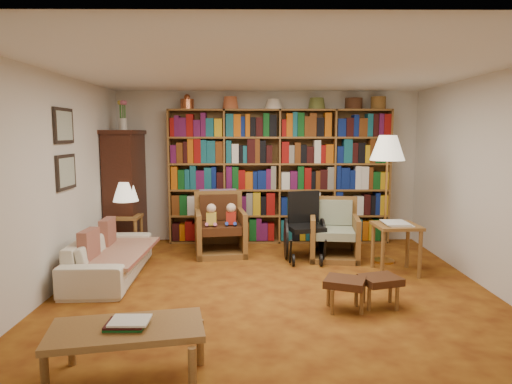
{
  "coord_description": "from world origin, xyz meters",
  "views": [
    {
      "loc": [
        -0.23,
        -5.16,
        1.81
      ],
      "look_at": [
        -0.2,
        0.6,
        1.07
      ],
      "focal_mm": 32.0,
      "sensor_mm": 36.0,
      "label": 1
    }
  ],
  "objects_px": {
    "armchair_sage": "(333,235)",
    "side_table_papers": "(396,232)",
    "armchair_leather": "(221,228)",
    "wheelchair": "(304,229)",
    "side_table_lamp": "(127,225)",
    "floor_lamp": "(387,153)",
    "footstool_b": "(380,282)",
    "coffee_table": "(127,333)",
    "footstool_a": "(345,284)",
    "sofa": "(110,256)"
  },
  "relations": [
    {
      "from": "side_table_papers",
      "to": "coffee_table",
      "type": "xyz_separation_m",
      "value": [
        -2.78,
        -2.6,
        -0.17
      ]
    },
    {
      "from": "coffee_table",
      "to": "sofa",
      "type": "bearing_deg",
      "value": 109.95
    },
    {
      "from": "footstool_a",
      "to": "coffee_table",
      "type": "xyz_separation_m",
      "value": [
        -1.86,
        -1.34,
        0.09
      ]
    },
    {
      "from": "floor_lamp",
      "to": "footstool_b",
      "type": "distance_m",
      "value": 2.16
    },
    {
      "from": "sofa",
      "to": "floor_lamp",
      "type": "distance_m",
      "value": 3.93
    },
    {
      "from": "side_table_lamp",
      "to": "wheelchair",
      "type": "height_order",
      "value": "wheelchair"
    },
    {
      "from": "floor_lamp",
      "to": "armchair_sage",
      "type": "bearing_deg",
      "value": 157.54
    },
    {
      "from": "armchair_sage",
      "to": "coffee_table",
      "type": "bearing_deg",
      "value": -121.8
    },
    {
      "from": "sofa",
      "to": "side_table_papers",
      "type": "bearing_deg",
      "value": -90.1
    },
    {
      "from": "side_table_lamp",
      "to": "floor_lamp",
      "type": "height_order",
      "value": "floor_lamp"
    },
    {
      "from": "sofa",
      "to": "footstool_b",
      "type": "height_order",
      "value": "sofa"
    },
    {
      "from": "side_table_lamp",
      "to": "armchair_leather",
      "type": "bearing_deg",
      "value": 0.84
    },
    {
      "from": "armchair_leather",
      "to": "side_table_lamp",
      "type": "bearing_deg",
      "value": -179.16
    },
    {
      "from": "side_table_papers",
      "to": "footstool_a",
      "type": "xyz_separation_m",
      "value": [
        -0.91,
        -1.26,
        -0.27
      ]
    },
    {
      "from": "wheelchair",
      "to": "side_table_lamp",
      "type": "bearing_deg",
      "value": 172.87
    },
    {
      "from": "sofa",
      "to": "armchair_sage",
      "type": "bearing_deg",
      "value": -75.17
    },
    {
      "from": "armchair_sage",
      "to": "side_table_papers",
      "type": "bearing_deg",
      "value": -48.91
    },
    {
      "from": "floor_lamp",
      "to": "footstool_a",
      "type": "xyz_separation_m",
      "value": [
        -0.91,
        -1.77,
        -1.27
      ]
    },
    {
      "from": "armchair_leather",
      "to": "coffee_table",
      "type": "bearing_deg",
      "value": -96.73
    },
    {
      "from": "floor_lamp",
      "to": "side_table_papers",
      "type": "bearing_deg",
      "value": -89.43
    },
    {
      "from": "armchair_sage",
      "to": "floor_lamp",
      "type": "height_order",
      "value": "floor_lamp"
    },
    {
      "from": "armchair_sage",
      "to": "side_table_papers",
      "type": "distance_m",
      "value": 1.06
    },
    {
      "from": "wheelchair",
      "to": "coffee_table",
      "type": "distance_m",
      "value": 3.69
    },
    {
      "from": "armchair_sage",
      "to": "wheelchair",
      "type": "bearing_deg",
      "value": -168.04
    },
    {
      "from": "side_table_lamp",
      "to": "floor_lamp",
      "type": "relative_size",
      "value": 0.32
    },
    {
      "from": "footstool_b",
      "to": "armchair_sage",
      "type": "bearing_deg",
      "value": 94.67
    },
    {
      "from": "wheelchair",
      "to": "footstool_b",
      "type": "distance_m",
      "value": 1.96
    },
    {
      "from": "footstool_a",
      "to": "coffee_table",
      "type": "distance_m",
      "value": 2.29
    },
    {
      "from": "armchair_leather",
      "to": "footstool_a",
      "type": "bearing_deg",
      "value": -58.14
    },
    {
      "from": "armchair_sage",
      "to": "footstool_b",
      "type": "bearing_deg",
      "value": -85.33
    },
    {
      "from": "coffee_table",
      "to": "side_table_lamp",
      "type": "bearing_deg",
      "value": 105.35
    },
    {
      "from": "side_table_lamp",
      "to": "footstool_b",
      "type": "relative_size",
      "value": 1.25
    },
    {
      "from": "wheelchair",
      "to": "floor_lamp",
      "type": "distance_m",
      "value": 1.57
    },
    {
      "from": "armchair_sage",
      "to": "footstool_a",
      "type": "bearing_deg",
      "value": -96.48
    },
    {
      "from": "wheelchair",
      "to": "footstool_a",
      "type": "distance_m",
      "value": 1.97
    },
    {
      "from": "side_table_lamp",
      "to": "side_table_papers",
      "type": "distance_m",
      "value": 3.91
    },
    {
      "from": "wheelchair",
      "to": "coffee_table",
      "type": "bearing_deg",
      "value": -116.83
    },
    {
      "from": "footstool_a",
      "to": "armchair_leather",
      "type": "bearing_deg",
      "value": 121.86
    },
    {
      "from": "side_table_lamp",
      "to": "armchair_sage",
      "type": "xyz_separation_m",
      "value": [
        3.09,
        -0.24,
        -0.1
      ]
    },
    {
      "from": "side_table_papers",
      "to": "coffee_table",
      "type": "height_order",
      "value": "side_table_papers"
    },
    {
      "from": "floor_lamp",
      "to": "coffee_table",
      "type": "xyz_separation_m",
      "value": [
        -2.77,
        -3.1,
        -1.17
      ]
    },
    {
      "from": "armchair_leather",
      "to": "sofa",
      "type": "bearing_deg",
      "value": -138.29
    },
    {
      "from": "sofa",
      "to": "wheelchair",
      "type": "xyz_separation_m",
      "value": [
        2.56,
        0.83,
        0.18
      ]
    },
    {
      "from": "armchair_sage",
      "to": "side_table_papers",
      "type": "relative_size",
      "value": 1.29
    },
    {
      "from": "armchair_sage",
      "to": "footstool_b",
      "type": "relative_size",
      "value": 1.88
    },
    {
      "from": "side_table_lamp",
      "to": "footstool_a",
      "type": "xyz_separation_m",
      "value": [
        2.86,
        -2.29,
        -0.16
      ]
    },
    {
      "from": "armchair_leather",
      "to": "wheelchair",
      "type": "distance_m",
      "value": 1.28
    },
    {
      "from": "floor_lamp",
      "to": "side_table_papers",
      "type": "relative_size",
      "value": 2.65
    },
    {
      "from": "sofa",
      "to": "armchair_leather",
      "type": "xyz_separation_m",
      "value": [
        1.32,
        1.18,
        0.12
      ]
    },
    {
      "from": "coffee_table",
      "to": "footstool_a",
      "type": "bearing_deg",
      "value": 35.62
    }
  ]
}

